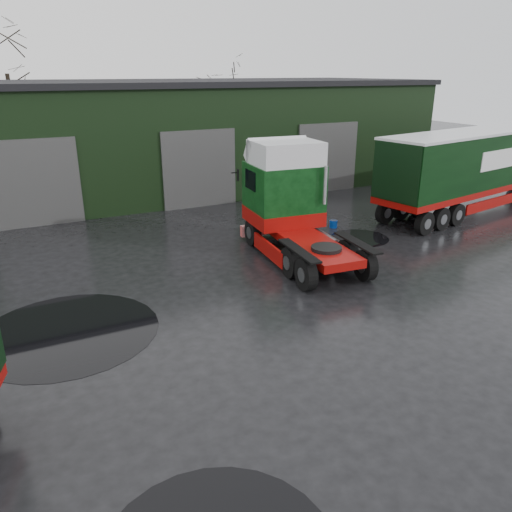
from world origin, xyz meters
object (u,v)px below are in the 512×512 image
at_px(hero_tractor, 305,206).
at_px(tree_back_b, 221,109).
at_px(wash_bucket, 333,224).
at_px(warehouse, 164,134).
at_px(lorry_right, 471,172).
at_px(tree_back_a, 12,102).

height_order(hero_tractor, tree_back_b, tree_back_b).
bearing_deg(wash_bucket, hero_tractor, -138.65).
bearing_deg(warehouse, lorry_right, -47.71).
bearing_deg(tree_back_b, warehouse, -128.66).
bearing_deg(lorry_right, hero_tractor, -88.29).
height_order(warehouse, lorry_right, warehouse).
distance_m(lorry_right, wash_bucket, 8.04).
xyz_separation_m(wash_bucket, tree_back_a, (-12.13, 22.39, 4.58)).
bearing_deg(tree_back_a, warehouse, -51.34).
relative_size(warehouse, tree_back_b, 4.32).
relative_size(hero_tractor, wash_bucket, 19.43).
bearing_deg(warehouse, tree_back_a, 128.66).
relative_size(hero_tractor, tree_back_a, 0.74).
xyz_separation_m(hero_tractor, tree_back_a, (-8.60, 25.50, 2.58)).
bearing_deg(lorry_right, tree_back_b, 179.30).
relative_size(tree_back_a, tree_back_b, 1.27).
bearing_deg(hero_tractor, tree_back_b, 78.99).
bearing_deg(tree_back_b, lorry_right, -80.39).
height_order(hero_tractor, tree_back_a, tree_back_a).
xyz_separation_m(lorry_right, tree_back_a, (-19.91, 23.09, 2.69)).
xyz_separation_m(tree_back_a, tree_back_b, (16.00, 0.00, -1.00)).
distance_m(warehouse, tree_back_b, 12.82).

